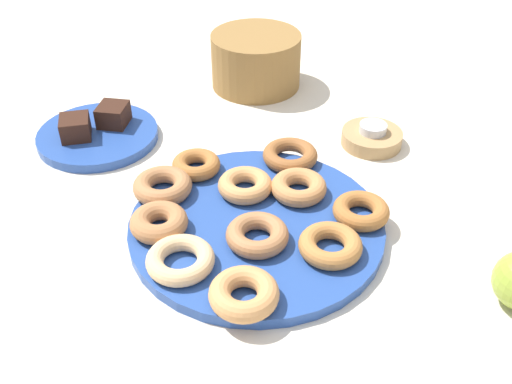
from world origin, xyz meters
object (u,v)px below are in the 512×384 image
at_px(donut_0, 299,187).
at_px(brownie_far, 113,115).
at_px(donut_6, 163,186).
at_px(donut_9, 254,235).
at_px(basket, 256,60).
at_px(donut_8, 361,211).
at_px(cake_plate, 98,136).
at_px(candle_holder, 372,138).
at_px(donut_2, 330,245).
at_px(tealight, 373,128).
at_px(donut_3, 159,222).
at_px(donut_plate, 256,226).
at_px(brownie_near, 75,127).
at_px(donut_5, 180,260).
at_px(donut_10, 290,155).
at_px(donut_4, 244,294).
at_px(donut_1, 245,185).
at_px(donut_7, 196,165).

xyz_separation_m(donut_0, brownie_far, (-0.32, 0.22, 0.01)).
xyz_separation_m(donut_6, donut_9, (0.14, -0.11, -0.00)).
bearing_deg(donut_0, basket, 97.98).
height_order(donut_8, cake_plate, donut_8).
distance_m(brownie_far, candle_holder, 0.46).
height_order(donut_2, candle_holder, donut_2).
bearing_deg(tealight, donut_8, -104.51).
height_order(donut_8, tealight, same).
bearing_deg(donut_2, donut_3, 167.87).
relative_size(donut_plate, donut_8, 4.49).
distance_m(donut_2, brownie_near, 0.51).
bearing_deg(donut_5, donut_2, 6.58).
bearing_deg(donut_3, donut_10, 40.61).
height_order(donut_0, donut_8, donut_0).
height_order(donut_8, donut_9, donut_9).
bearing_deg(donut_4, donut_1, 89.14).
height_order(donut_plate, donut_1, donut_1).
distance_m(donut_1, donut_8, 0.18).
bearing_deg(donut_plate, candle_holder, 47.47).
xyz_separation_m(donut_7, candle_holder, (0.30, 0.10, -0.02)).
bearing_deg(donut_1, donut_7, 143.45).
relative_size(cake_plate, tealight, 4.45).
height_order(donut_7, tealight, same).
xyz_separation_m(donut_plate, donut_2, (0.10, -0.07, 0.02)).
height_order(donut_9, brownie_near, brownie_near).
bearing_deg(cake_plate, donut_1, -35.02).
bearing_deg(donut_plate, brownie_far, 131.85).
bearing_deg(donut_plate, donut_10, 68.82).
xyz_separation_m(donut_5, basket, (0.11, 0.55, 0.03)).
height_order(donut_0, donut_4, donut_4).
distance_m(donut_1, donut_3, 0.15).
xyz_separation_m(donut_0, candle_holder, (0.14, 0.16, -0.02)).
distance_m(brownie_far, tealight, 0.46).
bearing_deg(donut_3, donut_2, -12.13).
distance_m(donut_3, brownie_near, 0.31).
relative_size(donut_4, brownie_near, 1.65).
relative_size(donut_5, tealight, 1.90).
bearing_deg(donut_4, brownie_far, 118.14).
height_order(donut_7, donut_8, same).
bearing_deg(tealight, donut_3, -144.83).
bearing_deg(tealight, candle_holder, 180.00).
relative_size(donut_2, donut_8, 1.06).
relative_size(donut_plate, donut_6, 4.11).
xyz_separation_m(donut_8, basket, (-0.14, 0.45, 0.02)).
distance_m(donut_1, donut_6, 0.13).
distance_m(donut_2, tealight, 0.31).
height_order(brownie_near, basket, basket).
xyz_separation_m(donut_3, brownie_far, (-0.11, 0.30, 0.00)).
bearing_deg(donut_2, donut_9, 167.55).
height_order(donut_1, donut_7, donut_1).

